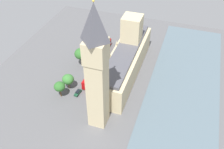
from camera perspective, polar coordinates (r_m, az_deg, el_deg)
name	(u,v)px	position (r m, az deg, el deg)	size (l,w,h in m)	color
ground_plane	(121,72)	(136.64, 2.03, 0.51)	(129.37, 129.37, 0.00)	#565659
river_thames	(184,85)	(133.41, 15.63, -2.29)	(33.78, 116.44, 0.25)	slate
parliament_building	(126,58)	(132.69, 3.18, 3.61)	(13.87, 57.32, 27.61)	#CCBA8E
clock_tower	(97,69)	(93.18, -3.42, 1.16)	(8.04, 8.04, 54.42)	#CCBA8E
double_decker_bus_corner	(106,46)	(152.62, -1.29, 6.39)	(2.95, 10.58, 4.75)	#B20C0F
car_white_far_end	(96,60)	(143.64, -3.48, 3.11)	(1.92, 4.51, 1.74)	silver
car_yellow_cab_trailing	(95,68)	(138.46, -3.86, 1.51)	(2.08, 4.59, 1.74)	gold
double_decker_bus_leading	(88,80)	(128.18, -5.23, -1.21)	(2.82, 10.55, 4.75)	#B20C0F
car_dark_green_kerbside	(78,92)	(124.58, -7.53, -3.95)	(2.20, 4.82, 1.74)	#19472D
pedestrian_midblock	(108,71)	(135.95, -0.89, 0.71)	(0.63, 0.53, 1.70)	black
plane_tree_under_trees	(68,79)	(125.12, -9.68, -1.06)	(5.66, 5.66, 8.09)	brown
plane_tree_opposite_hall	(81,54)	(138.15, -6.89, 4.56)	(6.81, 6.81, 10.36)	brown
plane_tree_by_river_gate	(60,87)	(121.20, -11.49, -2.63)	(5.23, 5.23, 8.39)	brown
street_lamp_near_tower	(69,78)	(127.57, -9.45, -0.85)	(0.56, 0.56, 6.31)	black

